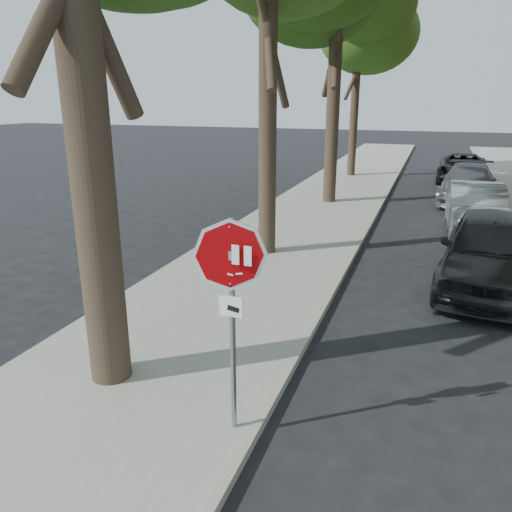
{
  "coord_description": "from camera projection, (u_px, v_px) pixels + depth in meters",
  "views": [
    {
      "loc": [
        1.27,
        -4.77,
        3.95
      ],
      "look_at": [
        -0.71,
        0.82,
        2.05
      ],
      "focal_mm": 35.0,
      "sensor_mm": 36.0,
      "label": 1
    }
  ],
  "objects": [
    {
      "name": "car_d",
      "position": [
        462.0,
        168.0,
        24.13
      ],
      "size": [
        2.41,
        4.87,
        1.33
      ],
      "primitive_type": "imported",
      "rotation": [
        0.0,
        0.0,
        -0.04
      ],
      "color": "black",
      "rests_on": "ground"
    },
    {
      "name": "tree_far",
      "position": [
        359.0,
        24.0,
        23.5
      ],
      "size": [
        5.29,
        4.91,
        9.33
      ],
      "color": "black",
      "rests_on": "sidewalk_left"
    },
    {
      "name": "sidewalk_left",
      "position": [
        314.0,
        213.0,
        17.44
      ],
      "size": [
        4.0,
        55.0,
        0.12
      ],
      "primitive_type": "cube",
      "color": "gray",
      "rests_on": "ground"
    },
    {
      "name": "car_c",
      "position": [
        468.0,
        183.0,
        19.5
      ],
      "size": [
        2.44,
        5.06,
        1.42
      ],
      "primitive_type": "imported",
      "rotation": [
        0.0,
        0.0,
        -0.09
      ],
      "color": "#525257",
      "rests_on": "ground"
    },
    {
      "name": "car_b",
      "position": [
        476.0,
        209.0,
        15.05
      ],
      "size": [
        1.67,
        4.45,
        1.45
      ],
      "primitive_type": "imported",
      "rotation": [
        0.0,
        0.0,
        0.03
      ],
      "color": "#989AA0",
      "rests_on": "ground"
    },
    {
      "name": "car_a",
      "position": [
        491.0,
        251.0,
        10.61
      ],
      "size": [
        2.47,
        5.01,
        1.64
      ],
      "primitive_type": "imported",
      "rotation": [
        0.0,
        0.0,
        -0.11
      ],
      "color": "black",
      "rests_on": "ground"
    },
    {
      "name": "ground",
      "position": [
        289.0,
        447.0,
        5.89
      ],
      "size": [
        120.0,
        120.0,
        0.0
      ],
      "primitive_type": "plane",
      "color": "black",
      "rests_on": "ground"
    },
    {
      "name": "stop_sign",
      "position": [
        231.0,
        287.0,
        5.49
      ],
      "size": [
        0.76,
        0.34,
        2.61
      ],
      "color": "gray",
      "rests_on": "sidewalk_left"
    },
    {
      "name": "curb_left",
      "position": [
        374.0,
        218.0,
        16.78
      ],
      "size": [
        0.12,
        55.0,
        0.13
      ],
      "primitive_type": "cube",
      "color": "#9E9384",
      "rests_on": "ground"
    }
  ]
}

